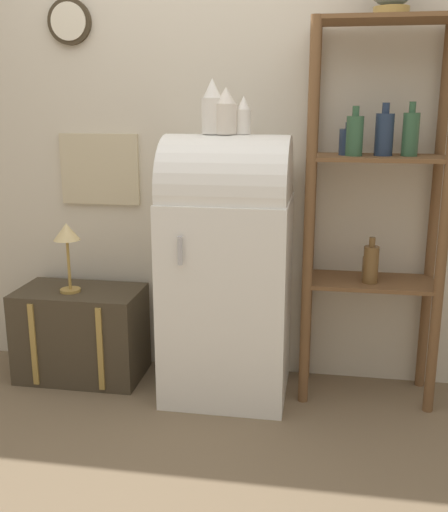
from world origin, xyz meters
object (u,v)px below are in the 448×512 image
at_px(refrigerator, 227,264).
at_px(suitcase_trunk, 81,333).
at_px(desk_lamp, 67,238).
at_px(vase_right, 244,116).
at_px(vase_left, 212,108).
at_px(vase_center, 226,112).

height_order(refrigerator, suitcase_trunk, refrigerator).
bearing_deg(desk_lamp, suitcase_trunk, 50.38).
distance_m(vase_right, desk_lamp, 1.13).
xyz_separation_m(suitcase_trunk, desk_lamp, (-0.03, -0.04, 0.55)).
relative_size(suitcase_trunk, vase_left, 2.60).
relative_size(vase_left, desk_lamp, 0.69).
height_order(vase_center, vase_right, vase_center).
bearing_deg(vase_right, suitcase_trunk, 177.97).
height_order(refrigerator, vase_center, vase_center).
height_order(vase_center, desk_lamp, vase_center).
bearing_deg(vase_right, desk_lamp, -179.67).
distance_m(vase_center, vase_right, 0.09).
bearing_deg(suitcase_trunk, vase_center, -3.11).
height_order(vase_right, desk_lamp, vase_right).
bearing_deg(refrigerator, suitcase_trunk, 176.98).
distance_m(refrigerator, vase_left, 0.78).
relative_size(vase_left, vase_right, 1.45).
bearing_deg(desk_lamp, refrigerator, -0.42).
height_order(suitcase_trunk, vase_left, vase_left).
relative_size(vase_center, desk_lamp, 0.58).
height_order(suitcase_trunk, vase_center, vase_center).
bearing_deg(refrigerator, vase_center, -173.45).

